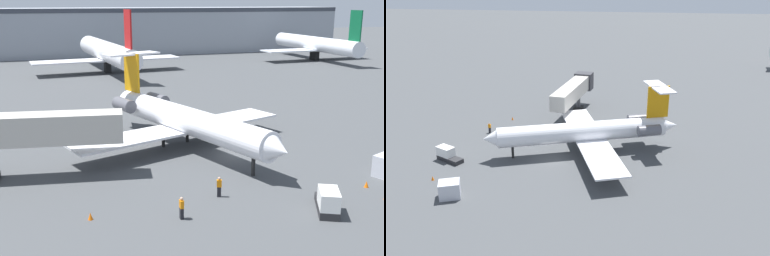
# 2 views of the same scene
# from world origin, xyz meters

# --- Properties ---
(ground_plane) EXTENTS (400.00, 400.00, 0.10)m
(ground_plane) POSITION_xyz_m (0.00, 0.00, -0.05)
(ground_plane) COLOR #424447
(regional_jet) EXTENTS (24.97, 27.38, 9.20)m
(regional_jet) POSITION_xyz_m (-3.30, 4.90, 3.18)
(regional_jet) COLOR white
(regional_jet) RESTS_ON ground_plane
(jet_bridge) EXTENTS (16.75, 5.49, 6.08)m
(jet_bridge) POSITION_xyz_m (-19.79, 0.47, 4.40)
(jet_bridge) COLOR #B7B2A8
(jet_bridge) RESTS_ON ground_plane
(ground_crew_marshaller) EXTENTS (0.26, 0.40, 1.69)m
(ground_crew_marshaller) POSITION_xyz_m (-8.39, -11.66, 0.86)
(ground_crew_marshaller) COLOR black
(ground_crew_marshaller) RESTS_ON ground_plane
(ground_crew_loader) EXTENTS (0.47, 0.39, 1.69)m
(ground_crew_loader) POSITION_xyz_m (-4.37, -8.81, 0.86)
(ground_crew_loader) COLOR black
(ground_crew_loader) RESTS_ON ground_plane
(baggage_tug_lead) EXTENTS (3.06, 4.20, 1.90)m
(baggage_tug_lead) POSITION_xyz_m (2.22, -14.02, 0.84)
(baggage_tug_lead) COLOR #262628
(baggage_tug_lead) RESTS_ON ground_plane
(traffic_cone_near) EXTENTS (0.36, 0.36, 0.55)m
(traffic_cone_near) POSITION_xyz_m (-14.66, -9.74, 0.28)
(traffic_cone_near) COLOR orange
(traffic_cone_near) RESTS_ON ground_plane
(traffic_cone_far) EXTENTS (0.36, 0.36, 0.55)m
(traffic_cone_far) POSITION_xyz_m (8.16, -10.86, 0.28)
(traffic_cone_far) COLOR orange
(traffic_cone_far) RESTS_ON ground_plane
(terminal_building) EXTENTS (147.59, 19.26, 13.25)m
(terminal_building) POSITION_xyz_m (0.00, 99.90, 6.64)
(terminal_building) COLOR #8C939E
(terminal_building) RESTS_ON ground_plane
(parked_airliner_west_mid) EXTENTS (32.38, 38.28, 13.73)m
(parked_airliner_west_mid) POSITION_xyz_m (-2.81, 61.85, 4.46)
(parked_airliner_west_mid) COLOR white
(parked_airliner_west_mid) RESTS_ON ground_plane
(parked_airliner_centre) EXTENTS (29.53, 35.06, 13.17)m
(parked_airliner_centre) POSITION_xyz_m (52.54, 67.11, 4.18)
(parked_airliner_centre) COLOR silver
(parked_airliner_centre) RESTS_ON ground_plane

